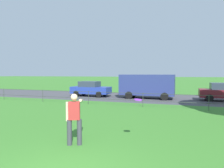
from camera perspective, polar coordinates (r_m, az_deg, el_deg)
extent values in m
cube|color=#424247|center=(19.74, 11.58, -3.86)|extent=(80.00, 7.85, 0.01)
cylinder|color=#333833|center=(20.41, -28.39, -2.54)|extent=(0.04, 0.04, 1.00)
cylinder|color=#333833|center=(17.60, -19.08, -3.16)|extent=(0.04, 0.04, 1.00)
cylinder|color=#333833|center=(15.42, -6.70, -3.87)|extent=(0.04, 0.04, 1.00)
cylinder|color=#333833|center=(14.16, 8.78, -4.49)|extent=(0.04, 0.04, 1.00)
cylinder|color=#333833|center=(14.06, 25.82, -4.80)|extent=(0.04, 0.04, 1.00)
cylinder|color=#333833|center=(14.16, 8.78, -4.69)|extent=(33.35, 0.03, 0.03)
cylinder|color=#333833|center=(14.10, 8.80, -2.68)|extent=(33.35, 0.03, 0.03)
cylinder|color=#383842|center=(6.83, -12.00, -13.29)|extent=(0.16, 0.16, 0.84)
cylinder|color=#383842|center=(6.80, -9.25, -13.35)|extent=(0.16, 0.16, 0.84)
cube|color=#B22D2D|center=(6.65, -10.69, -7.47)|extent=(0.43, 0.38, 0.59)
sphere|color=beige|center=(6.59, -10.72, -3.72)|extent=(0.22, 0.22, 0.22)
cylinder|color=beige|center=(6.89, -8.77, -4.62)|extent=(0.33, 0.61, 0.18)
cylinder|color=beige|center=(6.68, -12.62, -7.63)|extent=(0.09, 0.09, 0.62)
cylinder|color=purple|center=(6.52, 7.43, -4.46)|extent=(0.36, 0.36, 0.05)
cube|color=#233899|center=(20.76, -6.03, -1.72)|extent=(4.03, 1.76, 0.68)
cube|color=#2D3847|center=(20.79, -6.41, -0.01)|extent=(1.92, 1.55, 0.56)
cylinder|color=black|center=(21.03, -2.02, -2.58)|extent=(0.60, 0.21, 0.60)
cylinder|color=black|center=(19.55, -3.76, -3.00)|extent=(0.60, 0.21, 0.60)
cylinder|color=black|center=(22.06, -8.03, -2.35)|extent=(0.60, 0.21, 0.60)
cylinder|color=black|center=(20.65, -10.10, -2.73)|extent=(0.60, 0.21, 0.60)
cube|color=navy|center=(19.14, 9.92, -0.20)|extent=(5.04, 2.07, 1.90)
cube|color=#283342|center=(18.88, 15.91, 0.70)|extent=(0.16, 1.67, 0.76)
cylinder|color=black|center=(19.92, 15.19, -2.87)|extent=(0.68, 0.25, 0.68)
cylinder|color=black|center=(18.08, 14.70, -3.45)|extent=(0.68, 0.25, 0.68)
cylinder|color=black|center=(20.43, 6.20, -2.65)|extent=(0.68, 0.25, 0.68)
cylinder|color=black|center=(18.63, 4.84, -3.18)|extent=(0.68, 0.25, 0.68)
cube|color=#2D3847|center=(19.45, 28.96, -0.56)|extent=(1.91, 1.54, 0.56)
cylinder|color=black|center=(20.17, 25.45, -3.10)|extent=(0.60, 0.21, 0.60)
cylinder|color=black|center=(18.57, 25.99, -3.61)|extent=(0.60, 0.21, 0.60)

